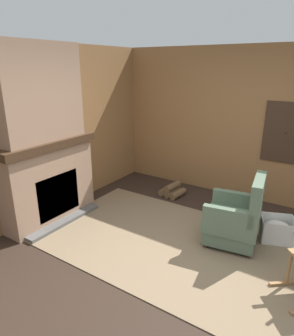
% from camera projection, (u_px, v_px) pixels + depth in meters
% --- Properties ---
extents(ground_plane, '(14.00, 14.00, 0.00)m').
position_uv_depth(ground_plane, '(182.00, 270.00, 3.48)').
color(ground_plane, '#2D2119').
extents(wood_panel_wall_left, '(0.06, 5.48, 2.58)m').
position_uv_depth(wood_panel_wall_left, '(34.00, 135.00, 4.35)').
color(wood_panel_wall_left, olive).
rests_on(wood_panel_wall_left, ground).
extents(wood_panel_wall_back, '(5.48, 0.09, 2.58)m').
position_uv_depth(wood_panel_wall_back, '(253.00, 126.00, 5.00)').
color(wood_panel_wall_back, olive).
rests_on(wood_panel_wall_back, ground).
extents(fireplace_hearth, '(0.60, 1.53, 1.25)m').
position_uv_depth(fireplace_hearth, '(49.00, 181.00, 4.44)').
color(fireplace_hearth, '#9E7A60').
rests_on(fireplace_hearth, ground).
extents(chimney_breast, '(0.34, 1.26, 1.31)m').
position_uv_depth(chimney_breast, '(39.00, 93.00, 4.03)').
color(chimney_breast, '#9E7A60').
rests_on(chimney_breast, fireplace_hearth).
extents(area_rug, '(3.73, 2.13, 0.01)m').
position_uv_depth(area_rug, '(178.00, 245.00, 3.95)').
color(area_rug, '#7A664C').
rests_on(area_rug, ground).
extents(armchair, '(0.76, 0.74, 0.96)m').
position_uv_depth(armchair, '(236.00, 220.00, 3.89)').
color(armchair, '#516651').
rests_on(armchair, ground).
extents(firewood_stack, '(0.42, 0.41, 0.23)m').
position_uv_depth(firewood_stack, '(172.00, 191.00, 5.45)').
color(firewood_stack, brown).
rests_on(firewood_stack, ground).
extents(laundry_basket, '(0.53, 0.49, 0.32)m').
position_uv_depth(laundry_basket, '(277.00, 229.00, 4.03)').
color(laundry_basket, white).
rests_on(laundry_basket, ground).
extents(oil_lamp_vase, '(0.10, 0.10, 0.27)m').
position_uv_depth(oil_lamp_vase, '(29.00, 136.00, 4.07)').
color(oil_lamp_vase, '#99B29E').
rests_on(oil_lamp_vase, fireplace_hearth).
extents(storage_case, '(0.16, 0.21, 0.16)m').
position_uv_depth(storage_case, '(70.00, 128.00, 4.66)').
color(storage_case, black).
rests_on(storage_case, fireplace_hearth).
extents(decorative_plate_on_mantel, '(0.06, 0.25, 0.24)m').
position_uv_depth(decorative_plate_on_mantel, '(42.00, 131.00, 4.26)').
color(decorative_plate_on_mantel, red).
rests_on(decorative_plate_on_mantel, fireplace_hearth).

